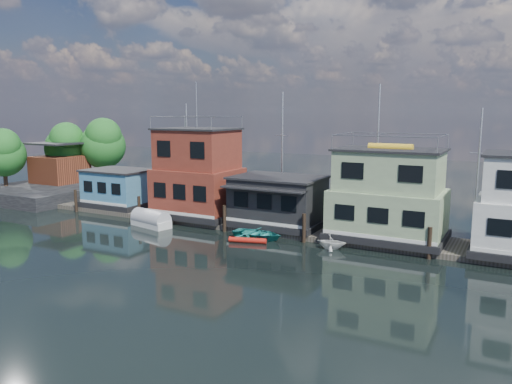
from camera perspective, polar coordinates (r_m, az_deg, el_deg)
The scene contains 13 objects.
ground at distance 31.41m, azimuth -6.30°, elevation -8.92°, with size 160.00×160.00×0.00m, color black.
dock at distance 41.41m, azimuth 3.16°, elevation -4.10°, with size 48.00×5.00×0.40m, color #595147.
houseboat_blue at distance 51.17m, azimuth -15.39°, elevation 0.45°, with size 6.40×4.90×3.66m.
houseboat_red at distance 44.91m, azimuth -6.67°, elevation 1.97°, with size 7.40×5.90×11.86m.
houseboat_dark at distance 41.15m, azimuth 2.54°, elevation -1.03°, with size 7.40×6.10×4.06m.
houseboat_green at distance 38.01m, azimuth 14.88°, elevation -0.47°, with size 8.40×5.90×7.03m.
pilings at distance 38.90m, azimuth 0.97°, elevation -3.61°, with size 42.28×0.28×2.20m.
background_masts at distance 44.44m, azimuth 12.11°, elevation 3.63°, with size 36.40×0.16×12.00m.
shore at distance 62.80m, azimuth -21.43°, elevation 3.01°, with size 12.40×15.72×8.24m.
red_kayak at distance 37.43m, azimuth -0.96°, elevation -5.53°, with size 0.42×0.42×2.85m, color red.
dinghy_white at distance 36.12m, azimuth 8.60°, elevation -5.62°, with size 1.82×2.11×1.11m, color silver.
tarp_runabout at distance 43.45m, azimuth -11.92°, elevation -3.14°, with size 4.06×2.32×1.55m.
dinghy_teal at distance 38.48m, azimuth 0.16°, elevation -4.80°, with size 2.85×3.99×0.83m, color teal.
Camera 1 is at (17.04, -24.50, 9.81)m, focal length 35.00 mm.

